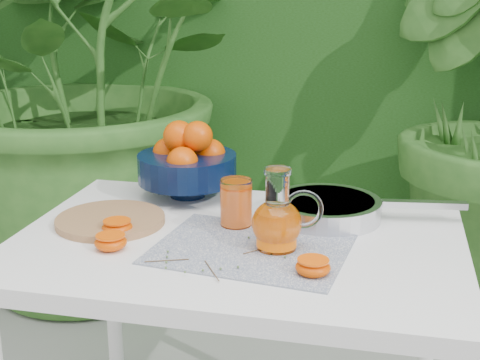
% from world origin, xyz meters
% --- Properties ---
extents(hedge_backdrop, '(8.00, 1.65, 2.50)m').
position_xyz_m(hedge_backdrop, '(0.06, 2.06, 1.19)').
color(hedge_backdrop, '#214A15').
rests_on(hedge_backdrop, ground).
extents(potted_plant_left, '(2.39, 2.39, 1.93)m').
position_xyz_m(potted_plant_left, '(-0.75, 1.16, 0.97)').
color(potted_plant_left, '#2D6021').
rests_on(potted_plant_left, ground).
extents(white_table, '(1.00, 0.70, 0.75)m').
position_xyz_m(white_table, '(0.14, -0.06, 0.67)').
color(white_table, white).
rests_on(white_table, ground).
extents(placemat, '(0.44, 0.36, 0.00)m').
position_xyz_m(placemat, '(0.18, -0.12, 0.75)').
color(placemat, '#0D1F4D').
rests_on(placemat, white_table).
extents(cutting_board, '(0.29, 0.29, 0.02)m').
position_xyz_m(cutting_board, '(-0.18, -0.04, 0.76)').
color(cutting_board, '#9A6945').
rests_on(cutting_board, white_table).
extents(fruit_bowl, '(0.29, 0.29, 0.21)m').
position_xyz_m(fruit_bowl, '(-0.06, 0.21, 0.84)').
color(fruit_bowl, black).
rests_on(fruit_bowl, white_table).
extents(juice_pitcher, '(0.16, 0.13, 0.18)m').
position_xyz_m(juice_pitcher, '(0.24, -0.11, 0.82)').
color(juice_pitcher, white).
rests_on(juice_pitcher, white_table).
extents(juice_tumbler, '(0.10, 0.10, 0.11)m').
position_xyz_m(juice_tumbler, '(0.12, 0.01, 0.81)').
color(juice_tumbler, white).
rests_on(juice_tumbler, white_table).
extents(saute_pan, '(0.48, 0.30, 0.05)m').
position_xyz_m(saute_pan, '(0.32, 0.11, 0.78)').
color(saute_pan, silver).
rests_on(saute_pan, white_table).
extents(orange_halves, '(0.53, 0.19, 0.03)m').
position_xyz_m(orange_halves, '(0.03, -0.17, 0.77)').
color(orange_halves, '#E56502').
rests_on(orange_halves, white_table).
extents(thyme_sprigs, '(0.28, 0.23, 0.01)m').
position_xyz_m(thyme_sprigs, '(0.13, -0.19, 0.76)').
color(thyme_sprigs, brown).
rests_on(thyme_sprigs, white_table).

